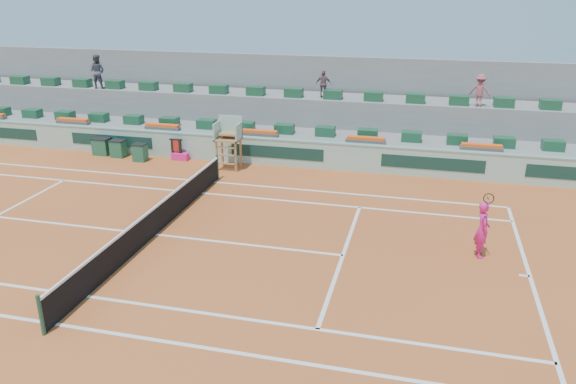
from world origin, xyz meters
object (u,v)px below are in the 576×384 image
(player_bag, at_px, (180,156))
(umpire_chair, at_px, (229,136))
(drink_cooler_a, at_px, (140,152))
(tennis_player, at_px, (482,229))

(player_bag, xyz_separation_m, umpire_chair, (2.74, -0.61, 1.37))
(umpire_chair, relative_size, drink_cooler_a, 2.86)
(player_bag, xyz_separation_m, tennis_player, (13.27, -7.08, 0.74))
(drink_cooler_a, relative_size, tennis_player, 0.37)
(player_bag, relative_size, drink_cooler_a, 0.94)
(drink_cooler_a, xyz_separation_m, tennis_player, (15.06, -6.49, 0.49))
(player_bag, bearing_deg, drink_cooler_a, -161.49)
(tennis_player, bearing_deg, umpire_chair, 148.42)
(umpire_chair, bearing_deg, tennis_player, -31.58)
(umpire_chair, bearing_deg, drink_cooler_a, 179.88)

